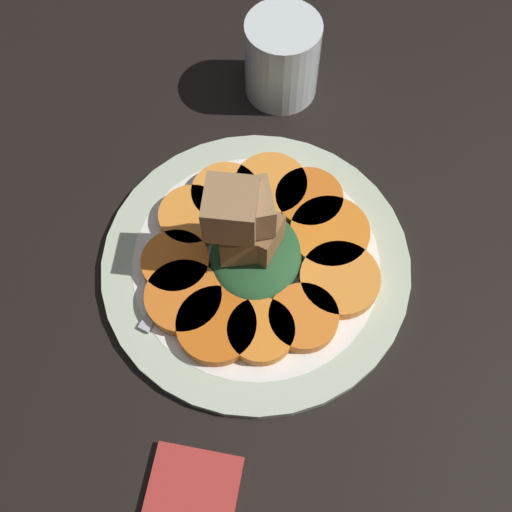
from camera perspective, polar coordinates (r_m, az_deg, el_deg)
table_slab at (r=63.27cm, az=-0.00°, el=-1.24°), size 120.00×120.00×2.00cm
plate at (r=61.90cm, az=-0.00°, el=-0.64°), size 29.72×29.72×1.05cm
carrot_slice_0 at (r=58.19cm, az=-3.53°, el=-6.19°), size 7.29×7.29×1.39cm
carrot_slice_1 at (r=57.90cm, az=0.45°, el=-6.71°), size 6.11×6.11×1.39cm
carrot_slice_2 at (r=58.50cm, az=4.24°, el=-5.50°), size 6.39×6.39×1.39cm
carrot_slice_3 at (r=60.28cm, az=7.44°, el=-2.10°), size 7.51×7.51×1.39cm
carrot_slice_4 at (r=62.34cm, az=6.56°, el=2.02°), size 7.69×7.69×1.39cm
carrot_slice_5 at (r=64.06cm, az=4.73°, el=5.07°), size 6.72×6.72×1.39cm
carrot_slice_6 at (r=64.72cm, az=0.90°, el=6.33°), size 7.26×7.26×1.39cm
carrot_slice_7 at (r=64.22cm, az=-2.72°, el=5.52°), size 6.81×6.81×1.39cm
carrot_slice_8 at (r=63.14cm, az=-5.69°, el=3.50°), size 6.55×6.55×1.39cm
carrot_slice_9 at (r=60.98cm, az=-7.16°, el=-0.60°), size 6.44×6.44×1.39cm
carrot_slice_10 at (r=59.44cm, az=-6.46°, el=-3.68°), size 7.14×7.14×1.39cm
center_pile at (r=57.46cm, az=-0.67°, el=1.65°), size 9.55×8.79×11.19cm
fork at (r=62.25cm, az=-5.08°, el=1.16°), size 18.81×7.39×0.40cm
water_glass at (r=71.19cm, az=2.33°, el=17.14°), size 7.97×7.97×9.22cm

